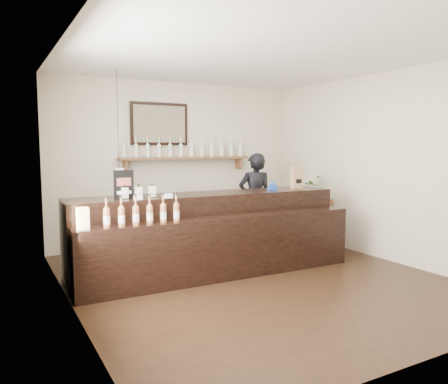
% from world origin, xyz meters
% --- Properties ---
extents(ground, '(5.00, 5.00, 0.00)m').
position_xyz_m(ground, '(0.00, 0.00, 0.00)').
color(ground, black).
rests_on(ground, ground).
extents(room_shell, '(5.00, 5.00, 5.00)m').
position_xyz_m(room_shell, '(0.00, 0.00, 1.70)').
color(room_shell, beige).
rests_on(room_shell, ground).
extents(back_wall_decor, '(2.66, 0.96, 1.69)m').
position_xyz_m(back_wall_decor, '(-0.15, 2.37, 1.76)').
color(back_wall_decor, brown).
rests_on(back_wall_decor, ground).
extents(counter, '(3.81, 1.07, 1.24)m').
position_xyz_m(counter, '(-0.33, 0.56, 0.50)').
color(counter, black).
rests_on(counter, ground).
extents(promo_sign, '(0.25, 0.04, 0.35)m').
position_xyz_m(promo_sign, '(-1.50, 0.66, 1.24)').
color(promo_sign, black).
rests_on(promo_sign, counter).
extents(paper_bag, '(0.16, 0.13, 0.33)m').
position_xyz_m(paper_bag, '(1.16, 0.63, 1.23)').
color(paper_bag, '#A5794F').
rests_on(paper_bag, counter).
extents(tape_dispenser, '(0.14, 0.05, 0.11)m').
position_xyz_m(tape_dispenser, '(0.76, 0.70, 1.10)').
color(tape_dispenser, '#194EB5').
rests_on(tape_dispenser, counter).
extents(side_cabinet, '(0.43, 0.58, 0.81)m').
position_xyz_m(side_cabinet, '(2.00, 1.23, 0.40)').
color(side_cabinet, brown).
rests_on(side_cabinet, ground).
extents(potted_plant, '(0.35, 0.31, 0.39)m').
position_xyz_m(potted_plant, '(2.00, 1.23, 1.00)').
color(potted_plant, '#386829').
rests_on(potted_plant, side_cabinet).
extents(shopkeeper, '(0.74, 0.57, 1.80)m').
position_xyz_m(shopkeeper, '(1.00, 1.55, 0.90)').
color(shopkeeper, black).
rests_on(shopkeeper, ground).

